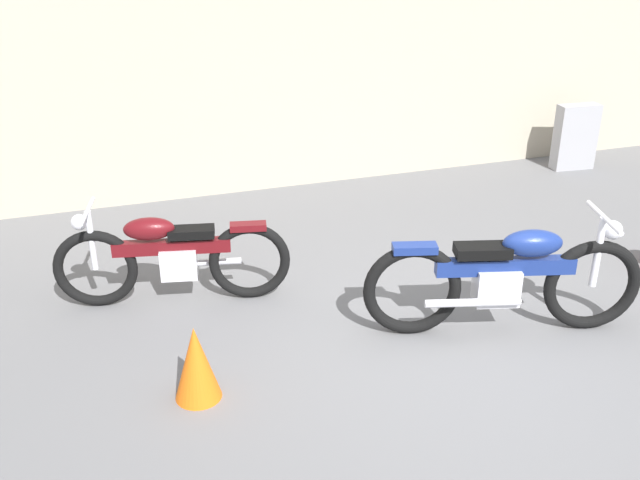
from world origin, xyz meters
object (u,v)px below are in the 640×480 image
motorcycle_maroon (171,256)px  traffic_cone (196,363)px  motorcycle_blue (506,278)px  stone_marker (575,137)px

motorcycle_maroon → traffic_cone: bearing=100.6°
traffic_cone → motorcycle_blue: 2.43m
traffic_cone → motorcycle_maroon: 1.40m
traffic_cone → motorcycle_maroon: (0.04, 1.39, 0.15)m
stone_marker → motorcycle_blue: (-2.96, -3.16, 0.06)m
stone_marker → motorcycle_maroon: motorcycle_maroon is taller
stone_marker → traffic_cone: (-5.38, -3.26, -0.14)m
stone_marker → traffic_cone: 6.29m
motorcycle_maroon → stone_marker: bearing=-148.7°
stone_marker → motorcycle_maroon: bearing=-160.8°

